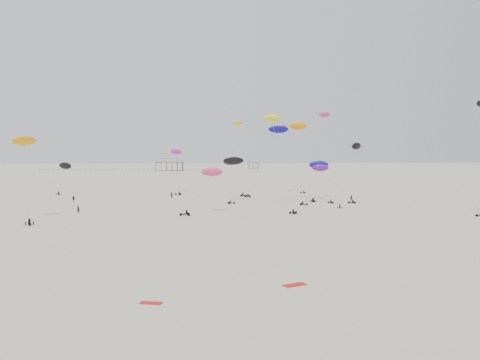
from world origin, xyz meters
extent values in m
plane|color=beige|center=(0.00, 200.00, 0.00)|extent=(900.00, 900.00, 0.00)
cube|color=brown|center=(-10.00, 350.00, 6.15)|extent=(21.00, 13.00, 0.30)
cube|color=silver|center=(-10.00, 350.00, 7.90)|extent=(14.00, 8.40, 3.20)
cube|color=#B2B2AD|center=(-10.00, 350.00, 9.65)|extent=(15.00, 9.00, 0.30)
cube|color=brown|center=(60.00, 380.00, 5.15)|extent=(9.00, 7.00, 0.30)
cube|color=silver|center=(60.00, 380.00, 6.50)|extent=(5.60, 4.20, 2.40)
cube|color=#B2B2AD|center=(60.00, 380.00, 7.85)|extent=(6.00, 4.50, 0.30)
cube|color=black|center=(-62.00, 350.00, 1.45)|extent=(80.00, 0.10, 0.10)
cylinder|color=gray|center=(-39.05, 85.72, 7.27)|extent=(0.03, 0.03, 16.21)
ellipsoid|color=#FFA30D|center=(-40.57, 90.35, 14.61)|extent=(4.90, 4.91, 2.38)
cylinder|color=gray|center=(27.07, 98.91, 6.96)|extent=(0.03, 0.03, 14.88)
ellipsoid|color=black|center=(30.04, 101.40, 14.00)|extent=(3.83, 3.28, 1.84)
cylinder|color=gray|center=(28.48, 110.50, 4.20)|extent=(0.03, 0.03, 12.86)
ellipsoid|color=#681A93|center=(26.02, 115.29, 8.49)|extent=(4.61, 2.50, 2.19)
cylinder|color=gray|center=(25.09, 113.68, 11.36)|extent=(0.03, 0.03, 22.69)
ellipsoid|color=#E83679|center=(27.50, 116.67, 22.64)|extent=(3.40, 1.63, 1.66)
cylinder|color=gray|center=(26.43, 112.96, 4.46)|extent=(0.03, 0.03, 14.83)
ellipsoid|color=#1E0DB3|center=(26.96, 119.30, 9.24)|extent=(5.53, 2.53, 2.70)
cylinder|color=gray|center=(10.43, 95.27, 10.19)|extent=(0.03, 0.03, 23.50)
ellipsoid|color=#F0F214|center=(9.72, 102.14, 20.40)|extent=(4.16, 2.42, 1.90)
cylinder|color=gray|center=(15.57, 106.72, 9.00)|extent=(0.03, 0.03, 18.22)
ellipsoid|color=#100B95|center=(13.14, 109.51, 18.21)|extent=(5.41, 3.78, 2.44)
cylinder|color=gray|center=(-44.82, 143.71, 4.28)|extent=(0.03, 0.03, 7.36)
ellipsoid|color=black|center=(-43.95, 144.41, 8.66)|extent=(5.03, 4.33, 2.42)
cylinder|color=gray|center=(6.70, 130.08, 4.82)|extent=(0.03, 0.03, 12.18)
ellipsoid|color=#5F198E|center=(4.76, 134.11, 9.70)|extent=(4.45, 2.67, 2.08)
cylinder|color=gray|center=(-10.56, 143.16, 6.41)|extent=(0.03, 0.03, 17.24)
ellipsoid|color=#D1319A|center=(-10.69, 149.65, 12.93)|extent=(4.92, 4.68, 2.31)
cylinder|color=gray|center=(8.12, 135.32, 11.09)|extent=(0.03, 0.03, 24.38)
ellipsoid|color=yellow|center=(8.35, 141.86, 21.91)|extent=(3.17, 1.66, 1.49)
cylinder|color=gray|center=(25.04, 138.09, 10.01)|extent=(0.03, 0.03, 19.89)
ellipsoid|color=#EC3910|center=(22.18, 139.63, 20.26)|extent=(4.68, 4.94, 2.39)
cylinder|color=gray|center=(-7.79, 91.80, 4.20)|extent=(0.03, 0.03, 10.45)
ellipsoid|color=#F03884|center=(-4.89, 94.49, 8.43)|extent=(4.80, 2.78, 2.24)
cylinder|color=gray|center=(2.24, 113.47, 5.03)|extent=(0.03, 0.03, 12.31)
ellipsoid|color=black|center=(3.18, 117.70, 10.39)|extent=(5.56, 2.75, 2.70)
cylinder|color=gray|center=(21.46, 114.03, 9.70)|extent=(0.03, 0.03, 19.24)
ellipsoid|color=orange|center=(20.37, 117.10, 19.61)|extent=(5.02, 2.68, 2.36)
imported|color=black|center=(-32.10, 96.16, 0.00)|extent=(0.87, 0.78, 1.97)
imported|color=black|center=(32.55, 109.91, 0.00)|extent=(1.05, 0.83, 1.88)
imported|color=black|center=(-37.28, 119.84, 0.00)|extent=(1.22, 0.75, 1.95)
imported|color=black|center=(-12.66, 126.93, 0.00)|extent=(0.75, 0.53, 2.03)
cube|color=red|center=(-3.17, 38.26, 0.00)|extent=(2.37, 1.57, 0.08)
cube|color=red|center=(-16.10, 35.08, 0.00)|extent=(1.93, 1.22, 0.07)
camera|label=1|loc=(-15.10, -2.74, 12.02)|focal=35.00mm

